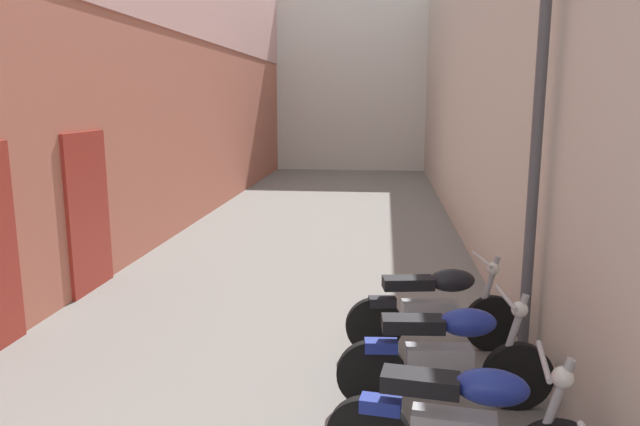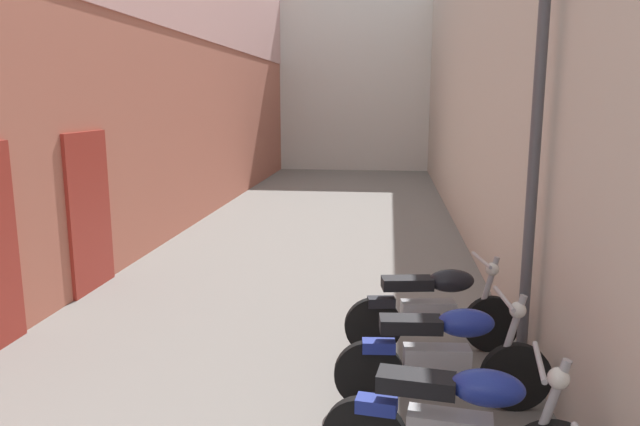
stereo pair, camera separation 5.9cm
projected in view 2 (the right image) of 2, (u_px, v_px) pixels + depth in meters
name	position (u px, v px, depth m)	size (l,w,h in m)	color
ground_plane	(303.00, 266.00, 9.48)	(38.53, 38.53, 0.00)	slate
building_left	(160.00, 50.00, 11.04)	(0.45, 22.53, 7.01)	#B76651
building_right	(484.00, 67.00, 10.48)	(0.45, 22.53, 6.39)	beige
building_far_end	(356.00, 87.00, 22.80)	(8.56, 2.00, 6.22)	silver
motorcycle_third	(459.00, 424.00, 3.93)	(1.84, 0.58, 1.04)	black
motorcycle_fourth	(444.00, 354.00, 5.02)	(1.85, 0.58, 1.04)	black
motorcycle_fifth	(434.00, 307.00, 6.16)	(1.84, 0.58, 1.04)	black
street_lamp	(528.00, 91.00, 5.18)	(0.79, 0.18, 4.61)	#47474C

